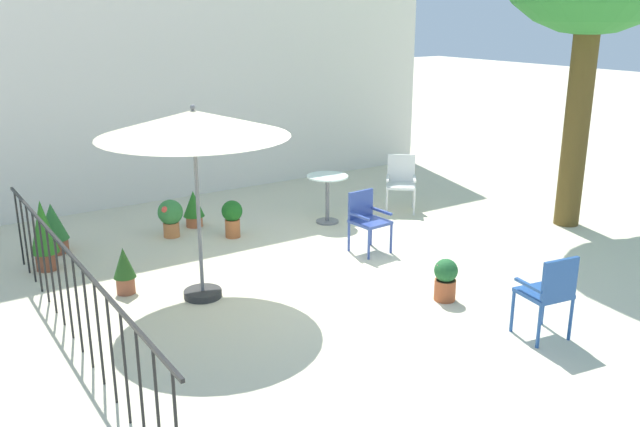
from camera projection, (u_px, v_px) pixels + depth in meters
name	position (u px, v px, depth m)	size (l,w,h in m)	color
ground_plane	(338.00, 277.00, 8.41)	(60.00, 60.00, 0.00)	beige
villa_facade	(178.00, 40.00, 11.40)	(10.39, 0.30, 5.44)	silver
terrace_railing	(71.00, 282.00, 6.52)	(0.03, 5.66, 1.01)	black
patio_umbrella_0	(194.00, 126.00, 7.25)	(2.11, 2.11, 2.24)	#2D2D2D
cafe_table_0	(327.00, 190.00, 10.42)	(0.64, 0.64, 0.76)	white
patio_chair_0	(367.00, 217.00, 9.20)	(0.47, 0.48, 0.83)	#354B98
patio_chair_1	(401.00, 179.00, 11.09)	(0.66, 0.66, 0.92)	white
patio_chair_2	(549.00, 290.00, 6.69)	(0.51, 0.49, 0.90)	#254E91
potted_plant_0	(124.00, 269.00, 7.85)	(0.26, 0.26, 0.57)	#955137
potted_plant_1	(194.00, 207.00, 10.29)	(0.32, 0.32, 0.56)	#C06441
potted_plant_2	(170.00, 216.00, 9.82)	(0.37, 0.37, 0.56)	#C87441
potted_plant_3	(43.00, 233.00, 8.52)	(0.34, 0.34, 0.93)	brown
potted_plant_4	(232.00, 216.00, 9.81)	(0.31, 0.31, 0.55)	#B86335
potted_plant_5	(53.00, 227.00, 9.16)	(0.40, 0.40, 0.70)	brown
potted_plant_6	(445.00, 279.00, 7.68)	(0.27, 0.27, 0.50)	#AB532E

